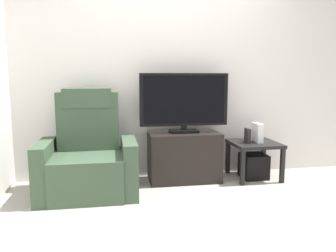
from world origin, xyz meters
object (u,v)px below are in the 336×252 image
at_px(side_table, 254,148).
at_px(book_upright, 247,136).
at_px(television, 184,101).
at_px(game_console, 257,133).
at_px(subwoofer_box, 254,166).
at_px(tv_stand, 184,157).
at_px(recliner_armchair, 88,158).

xyz_separation_m(side_table, book_upright, (-0.10, -0.02, 0.15)).
xyz_separation_m(television, game_console, (0.88, -0.05, -0.37)).
height_order(subwoofer_box, book_upright, book_upright).
relative_size(tv_stand, recliner_armchair, 0.75).
height_order(tv_stand, book_upright, book_upright).
xyz_separation_m(subwoofer_box, book_upright, (-0.10, -0.02, 0.38)).
bearing_deg(subwoofer_box, recliner_armchair, -174.28).
relative_size(book_upright, game_console, 0.75).
bearing_deg(tv_stand, television, 90.00).
bearing_deg(game_console, side_table, -164.05).
bearing_deg(television, game_console, -3.43).
height_order(recliner_armchair, side_table, recliner_armchair).
bearing_deg(subwoofer_box, book_upright, -168.69).
height_order(television, book_upright, television).
relative_size(television, book_upright, 6.02).
bearing_deg(subwoofer_box, tv_stand, 177.02).
xyz_separation_m(television, recliner_armchair, (-1.07, -0.25, -0.55)).
height_order(subwoofer_box, game_console, game_console).
relative_size(recliner_armchair, subwoofer_box, 3.75).
height_order(recliner_armchair, book_upright, recliner_armchair).
bearing_deg(tv_stand, side_table, -2.98).
bearing_deg(television, subwoofer_box, -4.25).
height_order(television, side_table, television).
bearing_deg(tv_stand, game_console, -2.21).
relative_size(recliner_armchair, book_upright, 6.39).
bearing_deg(book_upright, recliner_armchair, -174.59).
relative_size(tv_stand, subwoofer_box, 2.82).
bearing_deg(recliner_armchair, game_console, 6.00).
xyz_separation_m(tv_stand, book_upright, (0.74, -0.06, 0.24)).
bearing_deg(television, tv_stand, -90.00).
bearing_deg(tv_stand, book_upright, -4.92).
distance_m(tv_stand, subwoofer_box, 0.85).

